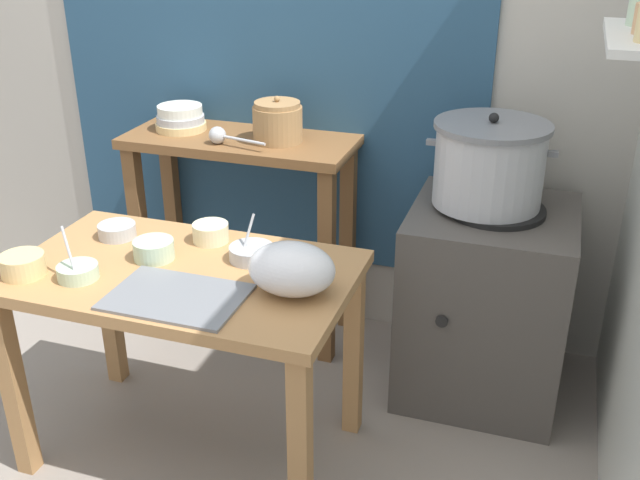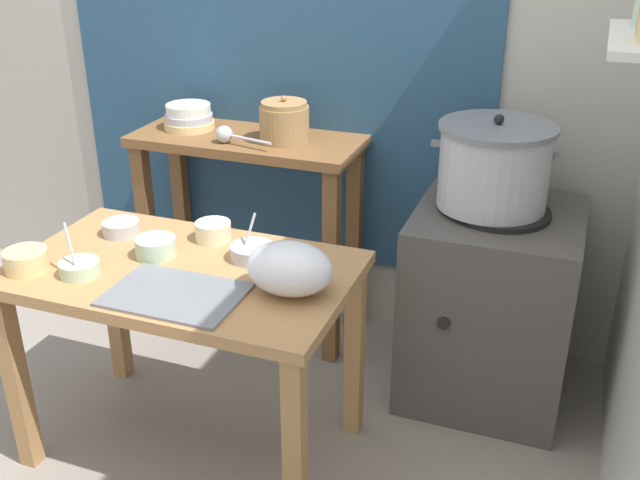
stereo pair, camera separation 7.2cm
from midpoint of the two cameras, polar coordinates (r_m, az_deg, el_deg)
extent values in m
plane|color=gray|center=(2.80, -8.19, -15.40)|extent=(9.00, 9.00, 0.00)
cube|color=#B2ADA3|center=(3.14, 1.72, 15.83)|extent=(4.40, 0.10, 2.60)
cube|color=navy|center=(3.17, -3.11, 16.79)|extent=(1.90, 0.02, 2.10)
cube|color=#B27F4C|center=(2.42, -9.73, -2.54)|extent=(1.10, 0.66, 0.04)
cube|color=#B27F4C|center=(2.68, -21.67, -10.12)|extent=(0.06, 0.06, 0.68)
cube|color=#B27F4C|center=(2.23, -0.96, -16.13)|extent=(0.06, 0.06, 0.68)
cube|color=#B27F4C|center=(3.04, -14.92, -4.68)|extent=(0.06, 0.06, 0.68)
cube|color=#B27F4C|center=(2.65, 3.47, -8.59)|extent=(0.06, 0.06, 0.68)
cube|color=brown|center=(3.10, -5.03, 7.62)|extent=(0.96, 0.40, 0.04)
cube|color=brown|center=(3.34, -12.54, 0.13)|extent=(0.06, 0.06, 0.86)
cube|color=brown|center=(2.99, 1.57, -2.29)|extent=(0.06, 0.06, 0.86)
cube|color=brown|center=(3.57, -10.02, 2.03)|extent=(0.06, 0.06, 0.86)
cube|color=brown|center=(3.25, 3.28, 0.00)|extent=(0.06, 0.06, 0.86)
cube|color=#4C4742|center=(2.92, 13.66, -4.92)|extent=(0.60, 0.60, 0.76)
cylinder|color=black|center=(2.75, 14.47, 2.14)|extent=(0.36, 0.36, 0.02)
cylinder|color=black|center=(2.63, 10.31, -6.34)|extent=(0.04, 0.02, 0.04)
cylinder|color=#B7BABF|center=(2.72, 14.03, 5.36)|extent=(0.39, 0.39, 0.28)
cylinder|color=slate|center=(2.67, 14.37, 8.43)|extent=(0.41, 0.41, 0.02)
sphere|color=black|center=(2.67, 14.43, 9.00)|extent=(0.04, 0.04, 0.04)
cube|color=slate|center=(2.72, 9.73, 7.38)|extent=(0.04, 0.02, 0.02)
cube|color=slate|center=(2.69, 18.70, 6.14)|extent=(0.04, 0.02, 0.02)
cylinder|color=#A37A4C|center=(3.01, -2.08, 8.96)|extent=(0.20, 0.20, 0.14)
cylinder|color=#A37A4C|center=(2.98, -2.11, 10.46)|extent=(0.18, 0.18, 0.02)
sphere|color=#A37A4C|center=(2.98, -2.11, 10.87)|extent=(0.02, 0.02, 0.02)
cylinder|color=#E5C684|center=(3.23, -9.42, 8.78)|extent=(0.21, 0.21, 0.03)
cylinder|color=#B7BABF|center=(3.22, -9.46, 9.32)|extent=(0.20, 0.20, 0.03)
cylinder|color=silver|center=(3.21, -9.50, 9.94)|extent=(0.19, 0.19, 0.04)
sphere|color=#B7BABF|center=(3.01, -6.73, 8.12)|extent=(0.07, 0.07, 0.07)
cylinder|color=#B7BABF|center=(2.93, -4.69, 7.73)|extent=(0.19, 0.05, 0.01)
cube|color=slate|center=(2.24, -10.23, -4.17)|extent=(0.40, 0.28, 0.01)
ellipsoid|color=white|center=(2.20, -1.40, -2.21)|extent=(0.27, 0.21, 0.16)
cylinder|color=beige|center=(2.57, -7.46, 0.69)|extent=(0.12, 0.12, 0.06)
cylinder|color=beige|center=(2.56, -7.49, 1.23)|extent=(0.11, 0.11, 0.01)
cylinder|color=#B7BABF|center=(2.68, -14.37, 0.92)|extent=(0.13, 0.13, 0.05)
cylinder|color=#337238|center=(2.67, -14.41, 1.27)|extent=(0.11, 0.11, 0.01)
cylinder|color=#B7BABF|center=(2.43, -4.40, -0.94)|extent=(0.15, 0.15, 0.05)
cylinder|color=beige|center=(2.42, -4.41, -0.57)|extent=(0.13, 0.13, 0.01)
cylinder|color=#B7BABF|center=(2.42, -4.72, 0.31)|extent=(0.04, 0.07, 0.15)
cylinder|color=#E5C684|center=(2.51, -21.00, -1.49)|extent=(0.14, 0.14, 0.07)
cylinder|color=beige|center=(2.50, -21.10, -0.91)|extent=(0.12, 0.12, 0.01)
cylinder|color=#B7D1AD|center=(2.43, -17.27, -2.09)|extent=(0.13, 0.13, 0.05)
cylinder|color=maroon|center=(2.42, -17.32, -1.74)|extent=(0.11, 0.11, 0.01)
cylinder|color=#B7BABF|center=(2.40, -17.82, -0.85)|extent=(0.08, 0.07, 0.17)
cylinder|color=#B7D1AD|center=(2.49, -11.77, -0.55)|extent=(0.13, 0.13, 0.06)
cylinder|color=beige|center=(2.47, -11.82, 0.00)|extent=(0.11, 0.11, 0.01)
camera|label=1|loc=(0.04, -89.11, 0.42)|focal=41.42mm
camera|label=2|loc=(0.04, 90.89, -0.42)|focal=41.42mm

